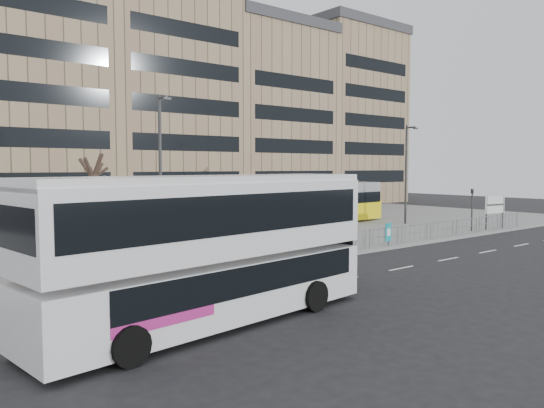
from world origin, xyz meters
TOP-DOWN VIEW (x-y plane):
  - ground at (0.00, 0.00)m, footprint 120.00×120.00m
  - plaza at (0.00, 12.00)m, footprint 64.00×24.00m
  - kerb at (0.00, 0.05)m, footprint 64.00×0.25m
  - building_row at (1.55, 34.27)m, footprint 70.40×18.40m
  - pedestrian_barrier at (2.00, 0.50)m, footprint 32.07×0.07m
  - road_markings at (1.00, -4.00)m, footprint 62.00×0.12m
  - double_decker_bus at (-13.90, -5.95)m, footprint 11.67×3.94m
  - tram at (0.32, 11.16)m, footprint 28.53×4.63m
  - station_sign at (15.65, 0.80)m, footprint 2.16×0.38m
  - ad_panel at (2.61, 0.45)m, footprint 0.71×0.22m
  - pedestrian at (-1.73, 2.05)m, footprint 0.54×0.71m
  - traffic_light_west at (-4.62, 0.85)m, footprint 0.18×0.21m
  - traffic_light_east at (13.02, 1.14)m, footprint 0.20×0.23m
  - lamp_post_west at (-8.85, 7.16)m, footprint 0.45×1.04m
  - lamp_post_east at (13.55, 7.35)m, footprint 0.45×1.04m
  - bare_tree at (-13.17, 5.78)m, footprint 3.77×3.77m

SIDE VIEW (x-z plane):
  - ground at x=0.00m, z-range 0.00..0.00m
  - road_markings at x=1.00m, z-range 0.00..0.01m
  - kerb at x=0.00m, z-range -0.01..0.16m
  - plaza at x=0.00m, z-range 0.00..0.15m
  - ad_panel at x=2.61m, z-range 0.26..1.60m
  - pedestrian_barrier at x=2.00m, z-range 0.43..1.53m
  - pedestrian at x=-1.73m, z-range 0.15..1.91m
  - tram at x=0.32m, z-range 0.16..3.50m
  - station_sign at x=15.65m, z-range 0.63..3.12m
  - traffic_light_west at x=-4.62m, z-range 0.57..3.67m
  - traffic_light_east at x=13.02m, z-range 0.57..3.67m
  - double_decker_bus at x=-13.90m, z-range 0.19..4.76m
  - lamp_post_east at x=13.55m, z-range 0.52..8.63m
  - lamp_post_west at x=-8.85m, z-range 0.53..9.19m
  - bare_tree at x=-13.17m, z-range 1.99..9.17m
  - building_row at x=1.55m, z-range -2.69..28.51m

